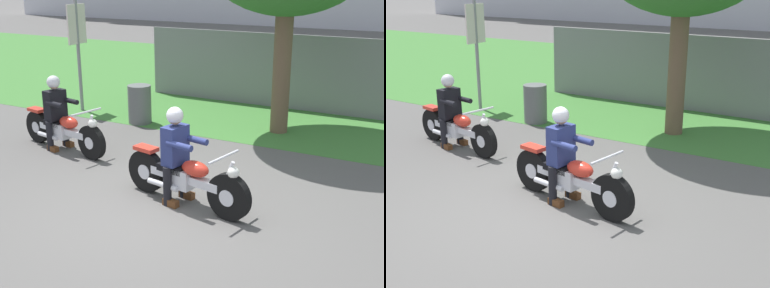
# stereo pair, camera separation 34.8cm
# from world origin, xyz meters

# --- Properties ---
(ground) EXTENTS (120.00, 120.00, 0.00)m
(ground) POSITION_xyz_m (0.00, 0.00, 0.00)
(ground) COLOR #565451
(grass_verge) EXTENTS (60.00, 12.00, 0.01)m
(grass_verge) POSITION_xyz_m (0.00, 9.36, 0.00)
(grass_verge) COLOR #3D7533
(grass_verge) RESTS_ON ground
(motorcycle_lead) EXTENTS (2.15, 0.71, 0.88)m
(motorcycle_lead) POSITION_xyz_m (0.36, 0.43, 0.40)
(motorcycle_lead) COLOR black
(motorcycle_lead) RESTS_ON ground
(rider_lead) EXTENTS (0.60, 0.53, 1.41)m
(rider_lead) POSITION_xyz_m (0.20, 0.46, 0.82)
(rider_lead) COLOR black
(rider_lead) RESTS_ON ground
(motorcycle_follow) EXTENTS (2.19, 0.72, 0.87)m
(motorcycle_follow) POSITION_xyz_m (-2.79, 1.41, 0.38)
(motorcycle_follow) COLOR black
(motorcycle_follow) RESTS_ON ground
(rider_follow) EXTENTS (0.60, 0.53, 1.39)m
(rider_follow) POSITION_xyz_m (-2.96, 1.44, 0.81)
(rider_follow) COLOR black
(rider_follow) RESTS_ON ground
(trash_can) EXTENTS (0.51, 0.51, 0.85)m
(trash_can) POSITION_xyz_m (-2.60, 3.63, 0.42)
(trash_can) COLOR #595E5B
(trash_can) RESTS_ON ground
(sign_banner) EXTENTS (0.08, 0.60, 2.60)m
(sign_banner) POSITION_xyz_m (-4.47, 3.88, 1.72)
(sign_banner) COLOR gray
(sign_banner) RESTS_ON ground
(fence_segment) EXTENTS (7.00, 0.06, 1.80)m
(fence_segment) POSITION_xyz_m (-0.49, 6.45, 0.90)
(fence_segment) COLOR slate
(fence_segment) RESTS_ON ground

